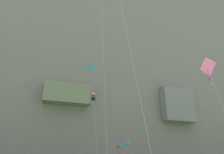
# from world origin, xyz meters

# --- Properties ---
(cliff_face) EXTENTS (180.00, 28.74, 81.06)m
(cliff_face) POSITION_xyz_m (-0.00, 60.11, 40.49)
(cliff_face) COLOR slate
(cliff_face) RESTS_ON ground
(kite_diamond_mid_center) EXTENTS (0.43, 3.50, 14.47)m
(kite_diamond_mid_center) POSITION_xyz_m (11.43, 15.40, 13.02)
(kite_diamond_mid_center) COLOR pink
(kite_diamond_mid_center) RESTS_ON ground
(kite_box_upper_left) EXTENTS (1.45, 2.45, 14.67)m
(kite_box_upper_left) POSITION_xyz_m (3.08, 32.56, 13.96)
(kite_box_upper_left) COLOR pink
(kite_box_upper_left) RESTS_ON ground
(kite_windsock_high_left) EXTENTS (3.06, 7.59, 7.72)m
(kite_windsock_high_left) POSITION_xyz_m (12.10, 40.90, 7.09)
(kite_windsock_high_left) COLOR #38B2D1
(kite_windsock_high_left) RESTS_ON ground
(kite_diamond_far_right) EXTENTS (2.68, 2.63, 22.21)m
(kite_diamond_far_right) POSITION_xyz_m (3.40, 36.62, 20.36)
(kite_diamond_far_right) COLOR teal
(kite_diamond_far_right) RESTS_ON ground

